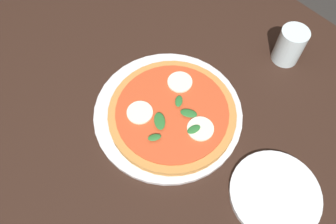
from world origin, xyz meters
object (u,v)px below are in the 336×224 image
dining_table (168,121)px  serving_tray (168,113)px  glass_cup (290,45)px  pizza (172,113)px  plate_white (275,194)px

dining_table → serving_tray: bearing=-43.4°
dining_table → glass_cup: (0.10, 0.34, 0.13)m
dining_table → serving_tray: 0.09m
dining_table → pizza: 0.11m
serving_tray → glass_cup: size_ratio=3.62×
serving_tray → pizza: size_ratio=1.18×
dining_table → glass_cup: bearing=74.1°
serving_tray → pizza: 0.02m
serving_tray → glass_cup: glass_cup is taller
serving_tray → glass_cup: 0.37m
pizza → plate_white: (0.29, 0.04, -0.02)m
dining_table → plate_white: plate_white is taller
dining_table → plate_white: 0.34m
plate_white → glass_cup: size_ratio=1.97×
serving_tray → pizza: pizza is taller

